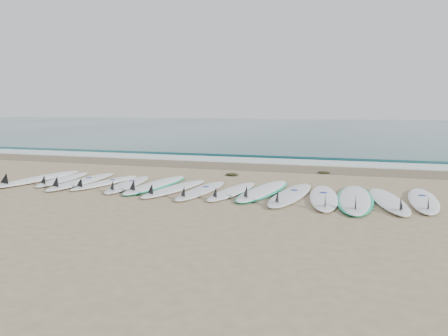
% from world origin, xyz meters
% --- Properties ---
extents(ground, '(120.00, 120.00, 0.00)m').
position_xyz_m(ground, '(0.00, 0.00, 0.00)').
color(ground, '#9A8564').
extents(ocean, '(120.00, 55.00, 0.03)m').
position_xyz_m(ocean, '(0.00, 32.50, 0.01)').
color(ocean, '#215559').
rests_on(ocean, ground).
extents(wet_sand_band, '(120.00, 1.80, 0.01)m').
position_xyz_m(wet_sand_band, '(0.00, 4.10, 0.01)').
color(wet_sand_band, brown).
rests_on(wet_sand_band, ground).
extents(foam_band, '(120.00, 1.40, 0.04)m').
position_xyz_m(foam_band, '(0.00, 5.50, 0.02)').
color(foam_band, silver).
rests_on(foam_band, ground).
extents(wave_crest, '(120.00, 1.00, 0.10)m').
position_xyz_m(wave_crest, '(0.00, 7.00, 0.05)').
color(wave_crest, '#215559').
rests_on(wave_crest, ground).
extents(surfboard_0, '(0.74, 2.88, 0.36)m').
position_xyz_m(surfboard_0, '(-4.40, -0.06, 0.06)').
color(surfboard_0, white).
rests_on(surfboard_0, ground).
extents(surfboard_1, '(0.77, 2.35, 0.30)m').
position_xyz_m(surfboard_1, '(-3.79, 0.10, 0.05)').
color(surfboard_1, white).
rests_on(surfboard_1, ground).
extents(surfboard_2, '(0.66, 2.73, 0.35)m').
position_xyz_m(surfboard_2, '(-3.13, -0.07, 0.06)').
color(surfboard_2, white).
rests_on(surfboard_2, ground).
extents(surfboard_3, '(0.80, 2.34, 0.29)m').
position_xyz_m(surfboard_3, '(-2.53, 0.00, 0.05)').
color(surfboard_3, white).
rests_on(surfboard_3, ground).
extents(surfboard_4, '(0.84, 2.46, 0.31)m').
position_xyz_m(surfboard_4, '(-1.88, -0.07, 0.05)').
color(surfboard_4, white).
rests_on(surfboard_4, ground).
extents(surfboard_5, '(0.79, 2.69, 0.34)m').
position_xyz_m(surfboard_5, '(-1.24, 0.10, 0.05)').
color(surfboard_5, white).
rests_on(surfboard_5, ground).
extents(surfboard_6, '(0.88, 2.48, 0.31)m').
position_xyz_m(surfboard_6, '(-0.64, -0.22, 0.05)').
color(surfboard_6, white).
rests_on(surfboard_6, ground).
extents(surfboard_7, '(0.62, 2.42, 0.31)m').
position_xyz_m(surfboard_7, '(-0.01, -0.26, 0.05)').
color(surfboard_7, white).
rests_on(surfboard_7, ground).
extents(surfboard_8, '(0.75, 2.37, 0.30)m').
position_xyz_m(surfboard_8, '(0.65, -0.14, 0.05)').
color(surfboard_8, white).
rests_on(surfboard_8, ground).
extents(surfboard_9, '(0.99, 2.79, 0.35)m').
position_xyz_m(surfboard_9, '(1.27, 0.14, 0.05)').
color(surfboard_9, white).
rests_on(surfboard_9, ground).
extents(surfboard_10, '(0.82, 2.75, 0.35)m').
position_xyz_m(surfboard_10, '(1.90, -0.16, 0.06)').
color(surfboard_10, white).
rests_on(surfboard_10, ground).
extents(surfboard_11, '(0.82, 2.66, 0.33)m').
position_xyz_m(surfboard_11, '(2.57, -0.23, 0.06)').
color(surfboard_11, white).
rests_on(surfboard_11, ground).
extents(surfboard_12, '(0.78, 2.94, 0.37)m').
position_xyz_m(surfboard_12, '(3.16, -0.16, 0.06)').
color(surfboard_12, white).
rests_on(surfboard_12, ground).
extents(surfboard_13, '(0.94, 2.62, 0.33)m').
position_xyz_m(surfboard_13, '(3.78, -0.17, 0.06)').
color(surfboard_13, white).
rests_on(surfboard_13, ground).
extents(surfboard_14, '(0.63, 2.57, 0.33)m').
position_xyz_m(surfboard_14, '(4.40, 0.08, 0.06)').
color(surfboard_14, white).
rests_on(surfboard_14, ground).
extents(seaweed_near, '(0.36, 0.28, 0.07)m').
position_xyz_m(seaweed_near, '(-0.04, 2.21, 0.03)').
color(seaweed_near, black).
rests_on(seaweed_near, ground).
extents(seaweed_far, '(0.35, 0.27, 0.07)m').
position_xyz_m(seaweed_far, '(2.27, 3.32, 0.03)').
color(seaweed_far, black).
rests_on(seaweed_far, ground).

